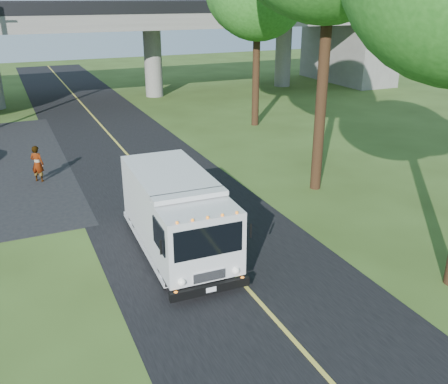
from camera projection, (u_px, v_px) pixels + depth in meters
ground at (308, 357)px, 11.40m from camera, size 120.00×120.00×0.00m
road at (170, 202)px, 19.88m from camera, size 7.00×90.00×0.02m
lane_line at (170, 202)px, 19.87m from camera, size 0.12×90.00×0.01m
overpass at (73, 41)px, 36.88m from camera, size 54.00×10.00×7.30m
step_van at (176, 212)px, 15.58m from camera, size 2.41×6.13×2.55m
pedestrian at (37, 164)px, 21.85m from camera, size 0.71×0.68×1.64m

